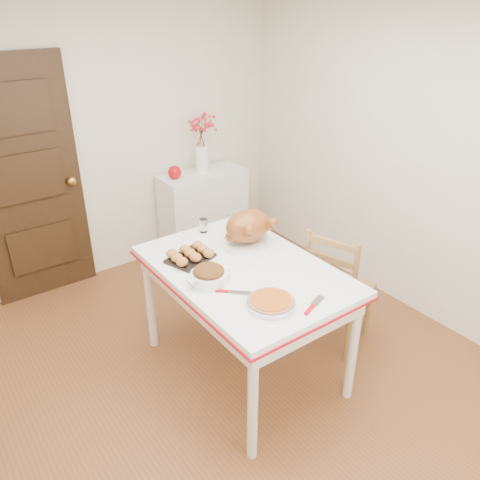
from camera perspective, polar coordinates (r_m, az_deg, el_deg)
floor at (r=3.58m, az=-0.45°, el=-16.07°), size 3.50×4.00×0.00m
wall_back at (r=4.55m, az=-15.59°, el=10.91°), size 3.50×0.00×2.50m
wall_right at (r=4.07m, az=20.18°, el=8.35°), size 0.00×4.00×2.50m
door_back at (r=4.41m, az=-23.53°, el=6.08°), size 0.85×0.06×2.06m
sideboard at (r=5.00m, az=-4.29°, el=3.25°), size 0.86×0.38×0.86m
kitchen_table at (r=3.40m, az=0.50°, el=-9.42°), size 0.97×1.42×0.85m
chair_oak at (r=3.72m, az=11.49°, el=-5.32°), size 0.55×0.55×0.98m
berry_vase at (r=4.76m, az=-4.54°, el=11.05°), size 0.29×0.29×0.55m
apple at (r=4.68m, az=-7.68°, el=7.87°), size 0.13×0.13×0.13m
turkey_platter at (r=3.40m, az=0.95°, el=1.44°), size 0.40×0.32×0.25m
pumpkin_pie at (r=2.79m, az=3.65°, el=-7.23°), size 0.30×0.30×0.06m
stuffing_dish at (r=2.98m, az=-3.68°, el=-4.12°), size 0.33×0.29×0.11m
rolls_tray at (r=3.25m, az=-5.86°, el=-1.70°), size 0.34×0.30×0.08m
pie_server at (r=2.83m, az=8.65°, el=-7.51°), size 0.23×0.14×0.01m
carving_knife at (r=2.91m, az=-0.71°, el=-6.10°), size 0.22×0.21×0.01m
drinking_glass at (r=3.61m, az=-4.31°, el=1.70°), size 0.08×0.08×0.10m
shaker_pair at (r=3.71m, az=-0.93°, el=2.37°), size 0.10×0.06×0.09m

